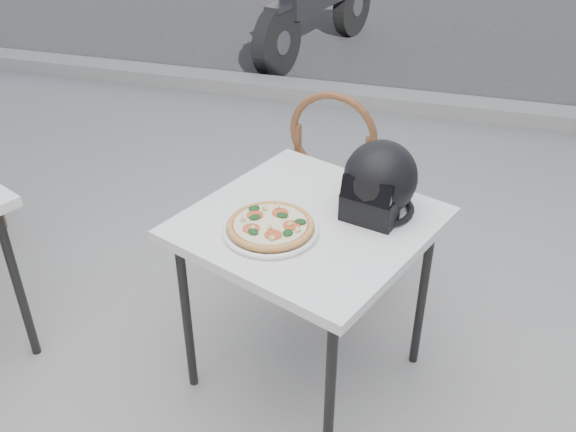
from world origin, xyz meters
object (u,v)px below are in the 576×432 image
(pizza, at_px, (271,225))
(helmet, at_px, (379,183))
(motorcycle, at_px, (318,7))
(cafe_chair_main, at_px, (338,180))
(cafe_table_main, at_px, (308,235))
(plate, at_px, (271,231))

(pizza, xyz_separation_m, helmet, (0.34, 0.25, 0.09))
(helmet, bearing_deg, motorcycle, 120.70)
(cafe_chair_main, bearing_deg, pizza, 91.01)
(pizza, relative_size, helmet, 0.99)
(cafe_table_main, relative_size, plate, 2.42)
(plate, relative_size, motorcycle, 0.22)
(plate, bearing_deg, motorcycle, 101.32)
(cafe_table_main, height_order, pizza, pizza)
(pizza, height_order, helmet, helmet)
(cafe_chair_main, bearing_deg, motorcycle, -67.57)
(cafe_table_main, bearing_deg, motorcycle, 103.09)
(pizza, distance_m, helmet, 0.43)
(plate, xyz_separation_m, cafe_chair_main, (0.09, 0.77, -0.20))
(cafe_table_main, relative_size, helmet, 3.12)
(cafe_table_main, relative_size, pizza, 3.14)
(plate, height_order, cafe_chair_main, cafe_chair_main)
(helmet, height_order, motorcycle, helmet)
(cafe_chair_main, distance_m, motorcycle, 3.61)
(helmet, height_order, cafe_chair_main, cafe_chair_main)
(plate, distance_m, helmet, 0.43)
(cafe_table_main, xyz_separation_m, helmet, (0.23, 0.12, 0.19))
(motorcycle, bearing_deg, cafe_table_main, -61.15)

